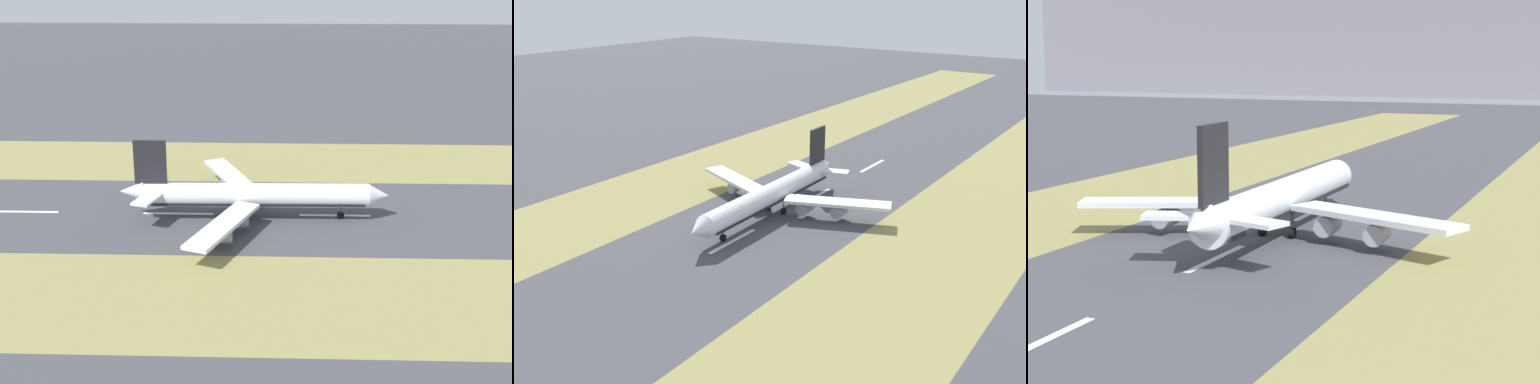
% 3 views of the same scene
% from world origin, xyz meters
% --- Properties ---
extents(ground_plane, '(800.00, 800.00, 0.00)m').
position_xyz_m(ground_plane, '(0.00, 0.00, 0.00)').
color(ground_plane, '#424247').
extents(grass_median_west, '(40.00, 600.00, 0.01)m').
position_xyz_m(grass_median_west, '(-45.00, 0.00, 0.00)').
color(grass_median_west, olive).
rests_on(grass_median_west, ground).
extents(centreline_dash_near, '(1.20, 18.00, 0.01)m').
position_xyz_m(centreline_dash_near, '(0.00, -54.90, 0.01)').
color(centreline_dash_near, silver).
rests_on(centreline_dash_near, ground).
extents(centreline_dash_mid, '(1.20, 18.00, 0.01)m').
position_xyz_m(centreline_dash_mid, '(0.00, -14.90, 0.01)').
color(centreline_dash_mid, silver).
rests_on(centreline_dash_mid, ground).
extents(centreline_dash_far, '(1.20, 18.00, 0.01)m').
position_xyz_m(centreline_dash_far, '(0.00, 25.10, 0.01)').
color(centreline_dash_far, silver).
rests_on(centreline_dash_far, ground).
extents(airplane_main_jet, '(64.13, 67.08, 20.20)m').
position_xyz_m(airplane_main_jet, '(2.49, 3.20, 6.02)').
color(airplane_main_jet, silver).
rests_on(airplane_main_jet, ground).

